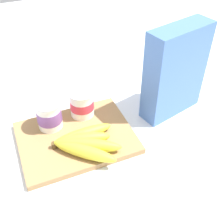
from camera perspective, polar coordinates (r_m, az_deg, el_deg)
The scene contains 6 objects.
ground_plane at distance 0.82m, azimuth -7.11°, elevation -5.48°, with size 2.40×2.40×0.00m, color white.
cutting_board at distance 0.82m, azimuth -7.16°, elevation -5.06°, with size 0.32×0.24×0.02m, color #A37A4C.
cereal_box at distance 0.85m, azimuth 12.45°, elevation 7.76°, with size 0.20×0.07×0.28m, color #4770B7.
yogurt_cup_front at distance 0.82m, azimuth -12.42°, elevation -0.52°, with size 0.08×0.08×0.09m.
yogurt_cup_back at distance 0.85m, azimuth -6.03°, elevation 1.73°, with size 0.07×0.07×0.08m.
banana_bunch at distance 0.76m, azimuth -5.57°, elevation -6.13°, with size 0.18×0.16×0.04m.
Camera 1 is at (-0.13, -0.56, 0.59)m, focal length 45.92 mm.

